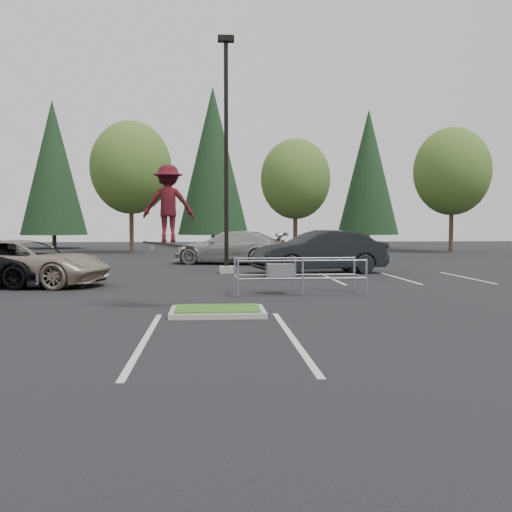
{
  "coord_description": "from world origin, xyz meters",
  "views": [
    {
      "loc": [
        -0.13,
        -13.91,
        2.09
      ],
      "look_at": [
        1.01,
        1.5,
        1.28
      ],
      "focal_mm": 42.0,
      "sensor_mm": 36.0,
      "label": 1
    }
  ],
  "objects": [
    {
      "name": "light_pole",
      "position": [
        0.5,
        12.0,
        4.56
      ],
      "size": [
        0.7,
        0.6,
        10.12
      ],
      "color": "gray",
      "rests_on": "ground"
    },
    {
      "name": "ground",
      "position": [
        0.0,
        0.0,
        0.0
      ],
      "size": [
        120.0,
        120.0,
        0.0
      ],
      "primitive_type": "plane",
      "color": "black",
      "rests_on": "ground"
    },
    {
      "name": "car_r_charc",
      "position": [
        4.5,
        11.5,
        0.93
      ],
      "size": [
        5.93,
        3.15,
        1.86
      ],
      "primitive_type": "imported",
      "rotation": [
        0.0,
        0.0,
        4.93
      ],
      "color": "black",
      "rests_on": "ground"
    },
    {
      "name": "decid_c",
      "position": [
        5.99,
        29.83,
        5.25
      ],
      "size": [
        5.12,
        5.12,
        8.38
      ],
      "color": "#38281C",
      "rests_on": "ground"
    },
    {
      "name": "cart_corral",
      "position": [
        2.06,
        3.99,
        0.69
      ],
      "size": [
        3.9,
        1.5,
        1.09
      ],
      "rotation": [
        0.0,
        0.0,
        0.03
      ],
      "color": "gray",
      "rests_on": "ground"
    },
    {
      "name": "car_far_silver",
      "position": [
        0.91,
        18.0,
        0.88
      ],
      "size": [
        6.5,
        3.99,
        1.76
      ],
      "primitive_type": "imported",
      "rotation": [
        0.0,
        0.0,
        4.44
      ],
      "color": "#A6A6A1",
      "rests_on": "ground"
    },
    {
      "name": "skateboarder",
      "position": [
        -1.2,
        1.0,
        2.59
      ],
      "size": [
        1.28,
        0.78,
        2.07
      ],
      "rotation": [
        0.0,
        0.0,
        3.2
      ],
      "color": "black",
      "rests_on": "ground"
    },
    {
      "name": "conif_b",
      "position": [
        0.0,
        40.5,
        7.85
      ],
      "size": [
        6.38,
        6.38,
        14.5
      ],
      "color": "#38281C",
      "rests_on": "ground"
    },
    {
      "name": "stall_lines",
      "position": [
        -1.35,
        6.02,
        0.0
      ],
      "size": [
        22.62,
        17.6,
        0.01
      ],
      "color": "beige",
      "rests_on": "ground"
    },
    {
      "name": "decid_b",
      "position": [
        -6.01,
        30.53,
        6.04
      ],
      "size": [
        5.89,
        5.89,
        9.64
      ],
      "color": "#38281C",
      "rests_on": "ground"
    },
    {
      "name": "car_l_tan",
      "position": [
        -6.5,
        7.0,
        0.79
      ],
      "size": [
        6.12,
        3.83,
        1.58
      ],
      "primitive_type": "imported",
      "rotation": [
        0.0,
        0.0,
        1.34
      ],
      "color": "gray",
      "rests_on": "ground"
    },
    {
      "name": "conif_a",
      "position": [
        -14.0,
        40.0,
        7.1
      ],
      "size": [
        5.72,
        5.72,
        13.0
      ],
      "color": "#38281C",
      "rests_on": "ground"
    },
    {
      "name": "conif_c",
      "position": [
        14.0,
        39.5,
        6.85
      ],
      "size": [
        5.5,
        5.5,
        12.5
      ],
      "color": "#38281C",
      "rests_on": "ground"
    },
    {
      "name": "decid_d",
      "position": [
        17.99,
        30.33,
        5.91
      ],
      "size": [
        5.76,
        5.76,
        9.43
      ],
      "color": "#38281C",
      "rests_on": "ground"
    },
    {
      "name": "grass_median",
      "position": [
        0.0,
        0.0,
        0.08
      ],
      "size": [
        2.2,
        1.6,
        0.16
      ],
      "color": "gray",
      "rests_on": "ground"
    }
  ]
}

